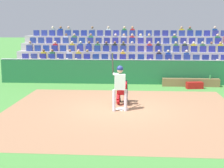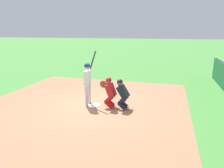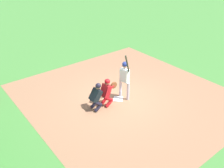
% 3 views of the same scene
% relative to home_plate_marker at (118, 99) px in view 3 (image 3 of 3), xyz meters
% --- Properties ---
extents(ground_plane, '(160.00, 160.00, 0.00)m').
position_rel_home_plate_marker_xyz_m(ground_plane, '(0.00, 0.00, -0.02)').
color(ground_plane, '#478C3C').
extents(infield_dirt_patch, '(9.46, 8.82, 0.01)m').
position_rel_home_plate_marker_xyz_m(infield_dirt_patch, '(0.00, 0.50, -0.01)').
color(infield_dirt_patch, '#A17251').
rests_on(infield_dirt_patch, ground_plane).
extents(home_plate_marker, '(0.62, 0.62, 0.02)m').
position_rel_home_plate_marker_xyz_m(home_plate_marker, '(0.00, 0.00, 0.00)').
color(home_plate_marker, white).
rests_on(home_plate_marker, infield_dirt_patch).
extents(batter_at_plate, '(0.66, 0.44, 2.30)m').
position_rel_home_plate_marker_xyz_m(batter_at_plate, '(0.08, 0.30, 1.13)').
color(batter_at_plate, silver).
rests_on(batter_at_plate, ground_plane).
extents(catcher_crouching, '(0.46, 0.71, 1.30)m').
position_rel_home_plate_marker_xyz_m(catcher_crouching, '(0.03, -0.67, 0.71)').
color(catcher_crouching, red).
rests_on(catcher_crouching, ground_plane).
extents(home_plate_umpire, '(0.47, 0.52, 1.25)m').
position_rel_home_plate_marker_xyz_m(home_plate_umpire, '(0.02, -1.22, 0.67)').
color(home_plate_umpire, '#1F1C2C').
rests_on(home_plate_umpire, ground_plane).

